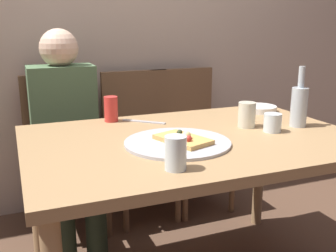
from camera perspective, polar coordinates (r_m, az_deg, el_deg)
name	(u,v)px	position (r m, az deg, el deg)	size (l,w,h in m)	color
back_wall	(119,6)	(2.69, -7.12, 16.71)	(6.00, 0.10, 2.60)	#BCA893
dining_table	(193,154)	(1.70, 3.69, -4.08)	(1.39, 0.94, 0.73)	#99754C
pizza_tray	(177,143)	(1.57, 1.37, -2.42)	(0.42, 0.42, 0.01)	#ADADB2
pizza_slice_last	(183,139)	(1.55, 2.21, -1.88)	(0.20, 0.25, 0.05)	tan
wine_bottle	(299,105)	(1.91, 18.35, 2.88)	(0.07, 0.07, 0.28)	#B2BCC1
tumbler_near	(247,115)	(1.84, 11.28, 1.59)	(0.08, 0.08, 0.12)	beige
tumbler_far	(273,123)	(1.80, 14.81, 0.47)	(0.08, 0.08, 0.08)	silver
wine_glass	(176,153)	(1.28, 1.10, -3.91)	(0.07, 0.07, 0.11)	silver
soda_can	(111,109)	(1.94, -8.20, 2.44)	(0.07, 0.07, 0.12)	red
plate_stack	(259,109)	(2.20, 12.98, 2.47)	(0.18, 0.18, 0.03)	white
table_knife	(144,122)	(1.91, -3.51, 0.63)	(0.22, 0.02, 0.01)	#B7B7BC
chair_left	(64,142)	(2.43, -14.74, -2.21)	(0.44, 0.44, 0.90)	brown
chair_middle	(141,134)	(2.53, -3.86, -1.09)	(0.44, 0.44, 0.90)	brown
chair_right	(189,129)	(2.65, 2.98, -0.37)	(0.44, 0.44, 0.90)	brown
guest_in_sweater	(66,127)	(2.25, -14.44, -0.14)	(0.36, 0.56, 1.17)	#4C6B47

